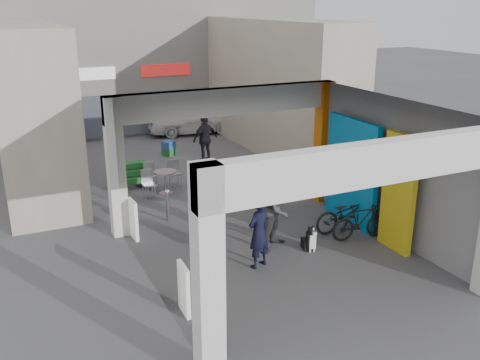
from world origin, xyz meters
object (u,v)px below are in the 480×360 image
man_with_dog (259,232)px  produce_stand (132,178)px  border_collie (310,240)px  white_van (191,119)px  cafe_set (159,182)px  man_back_turned (278,208)px  bicycle_rear (360,221)px  man_elderly (266,181)px  man_crates (205,139)px  bicycle_front (347,213)px

man_with_dog → produce_stand: bearing=-101.4°
border_collie → white_van: (1.58, 12.32, 0.39)m
cafe_set → produce_stand: 0.98m
man_back_turned → bicycle_rear: man_back_turned is taller
bicycle_rear → white_van: white_van is taller
man_elderly → man_crates: size_ratio=0.89×
produce_stand → border_collie: (2.66, -6.23, -0.05)m
produce_stand → man_back_turned: man_back_turned is taller
cafe_set → man_with_dog: bearing=-84.9°
man_crates → bicycle_front: bearing=83.3°
cafe_set → bicycle_rear: (3.45, -5.50, 0.16)m
white_van → cafe_set: bearing=159.5°
cafe_set → bicycle_front: 6.04m
border_collie → man_with_dog: size_ratio=0.40×
man_crates → white_van: 4.55m
bicycle_front → white_van: size_ratio=0.48×
man_back_turned → man_crates: (1.09, 7.37, -0.10)m
man_back_turned → white_van: 11.98m
produce_stand → bicycle_front: bicycle_front is taller
cafe_set → man_elderly: size_ratio=0.92×
produce_stand → white_van: size_ratio=0.31×
bicycle_front → bicycle_rear: size_ratio=1.20×
white_van → produce_stand: bearing=152.3°
man_back_turned → man_elderly: man_back_turned is taller
border_collie → produce_stand: bearing=126.9°
border_collie → man_back_turned: (-0.58, 0.54, 0.71)m
cafe_set → man_crates: 3.50m
man_back_turned → man_elderly: bearing=38.1°
man_elderly → bicycle_front: bearing=-47.1°
cafe_set → border_collie: size_ratio=2.15×
man_with_dog → bicycle_front: size_ratio=0.89×
produce_stand → bicycle_rear: bearing=-48.5°
bicycle_rear → man_crates: bearing=13.8°
bicycle_front → bicycle_rear: bicycle_front is taller
border_collie → man_with_dog: 1.58m
man_with_dog → man_back_turned: (0.89, 0.76, 0.15)m
produce_stand → man_back_turned: 6.09m
cafe_set → produce_stand: bearing=133.5°
cafe_set → man_back_turned: 5.21m
man_back_turned → man_elderly: (0.98, 2.45, -0.20)m
produce_stand → bicycle_front: (4.13, -5.66, 0.17)m
border_collie → man_crates: (0.51, 7.91, 0.61)m
man_crates → produce_stand: bearing=13.8°
man_back_turned → bicycle_front: 2.11m
man_crates → man_elderly: bearing=74.6°
cafe_set → bicycle_rear: bicycle_rear is taller
border_collie → bicycle_front: bearing=34.8°
white_van → man_elderly: bearing=179.9°
cafe_set → man_with_dog: (0.52, -5.73, 0.52)m
man_crates → bicycle_front: man_crates is taller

